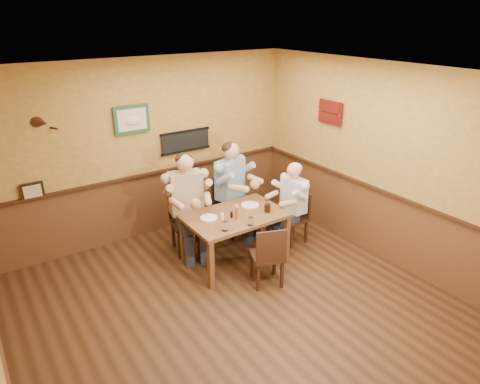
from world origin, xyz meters
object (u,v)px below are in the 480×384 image
(chair_back_right, at_px, (230,206))
(water_glass_left, at_px, (225,226))
(hot_sauce_bottle, at_px, (237,213))
(chair_back_left, at_px, (187,221))
(chair_near_side, at_px, (267,254))
(water_glass_mid, at_px, (251,221))
(diner_white_elder, at_px, (293,208))
(diner_tan_shirt, at_px, (187,209))
(salt_shaker, at_px, (222,217))
(cola_tumbler, at_px, (267,208))
(diner_blue_polo, at_px, (230,194))
(chair_right_end, at_px, (293,218))
(pepper_shaker, at_px, (232,215))
(dining_table, at_px, (235,220))

(chair_back_right, xyz_separation_m, water_glass_left, (-0.78, -1.07, 0.32))
(hot_sauce_bottle, bearing_deg, chair_back_left, 115.32)
(chair_back_right, bearing_deg, hot_sauce_bottle, -137.35)
(chair_near_side, xyz_separation_m, water_glass_mid, (-0.05, 0.31, 0.37))
(diner_white_elder, bearing_deg, diner_tan_shirt, -115.39)
(water_glass_left, height_order, salt_shaker, water_glass_left)
(chair_back_right, height_order, diner_tan_shirt, diner_tan_shirt)
(cola_tumbler, xyz_separation_m, hot_sauce_bottle, (-0.49, 0.05, 0.04))
(diner_blue_polo, relative_size, diner_white_elder, 1.18)
(chair_right_end, xyz_separation_m, salt_shaker, (-1.29, -0.00, 0.38))
(diner_tan_shirt, xyz_separation_m, pepper_shaker, (0.33, -0.71, 0.09))
(diner_white_elder, bearing_deg, cola_tumbler, -77.14)
(water_glass_mid, distance_m, cola_tumbler, 0.48)
(diner_blue_polo, height_order, water_glass_left, diner_blue_polo)
(chair_back_left, bearing_deg, hot_sauce_bottle, -52.78)
(dining_table, xyz_separation_m, chair_back_right, (0.41, 0.75, -0.17))
(salt_shaker, bearing_deg, water_glass_left, -115.27)
(diner_tan_shirt, relative_size, diner_blue_polo, 1.00)
(dining_table, relative_size, diner_blue_polo, 1.00)
(chair_back_right, bearing_deg, water_glass_left, -145.50)
(chair_back_left, height_order, salt_shaker, chair_back_left)
(diner_blue_polo, bearing_deg, water_glass_left, -145.50)
(chair_near_side, distance_m, diner_blue_polo, 1.52)
(chair_right_end, bearing_deg, chair_back_left, -115.39)
(water_glass_left, bearing_deg, cola_tumbler, 9.76)
(diner_blue_polo, distance_m, salt_shaker, 1.02)
(water_glass_left, bearing_deg, dining_table, 41.05)
(chair_near_side, distance_m, water_glass_mid, 0.49)
(chair_right_end, height_order, salt_shaker, salt_shaker)
(water_glass_left, height_order, water_glass_mid, water_glass_left)
(dining_table, relative_size, diner_white_elder, 1.18)
(diner_tan_shirt, bearing_deg, chair_near_side, -59.00)
(chair_back_right, distance_m, hot_sauce_bottle, 1.06)
(chair_back_left, relative_size, cola_tumbler, 8.25)
(chair_back_left, bearing_deg, water_glass_left, -74.77)
(chair_back_right, bearing_deg, diner_white_elder, -70.18)
(hot_sauce_bottle, bearing_deg, diner_white_elder, 4.78)
(chair_back_left, bearing_deg, water_glass_mid, -56.11)
(chair_back_right, xyz_separation_m, chair_right_end, (0.65, -0.79, -0.07))
(diner_white_elder, relative_size, water_glass_mid, 10.17)
(chair_right_end, distance_m, water_glass_mid, 1.19)
(cola_tumbler, bearing_deg, diner_tan_shirt, 135.78)
(diner_white_elder, xyz_separation_m, water_glass_left, (-1.43, -0.29, 0.22))
(cola_tumbler, bearing_deg, chair_near_side, -127.56)
(chair_right_end, bearing_deg, salt_shaker, -90.42)
(water_glass_mid, relative_size, cola_tumbler, 0.98)
(chair_back_left, distance_m, water_glass_mid, 1.16)
(diner_blue_polo, xyz_separation_m, hot_sauce_bottle, (-0.46, -0.88, 0.15))
(chair_back_left, xyz_separation_m, water_glass_mid, (0.42, -1.04, 0.32))
(chair_back_right, height_order, pepper_shaker, chair_back_right)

